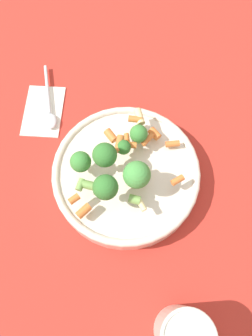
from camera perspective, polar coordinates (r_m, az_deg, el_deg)
The scene contains 6 objects.
ground_plane at distance 0.63m, azimuth -0.00°, elevation -1.89°, with size 3.00×3.00×0.00m, color #B72D23.
bowl at distance 0.61m, azimuth -0.00°, elevation -1.11°, with size 0.27×0.27×0.05m.
pasta_salad at distance 0.55m, azimuth -1.50°, elevation 0.68°, with size 0.19×0.21×0.08m.
cup at distance 0.55m, azimuth 9.91°, elevation -26.60°, with size 0.08×0.08×0.11m.
napkin at distance 0.71m, azimuth -14.22°, elevation 9.67°, with size 0.13×0.10×0.01m.
spoon at distance 0.70m, azimuth -13.23°, elevation 10.07°, with size 0.16×0.03×0.01m.
Camera 1 is at (-0.21, 0.03, 0.60)m, focal length 35.00 mm.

